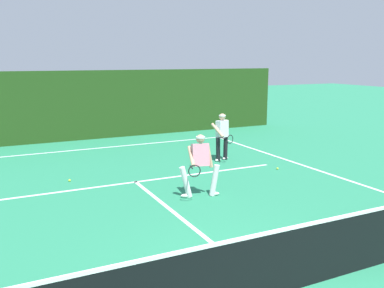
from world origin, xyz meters
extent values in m
cube|color=white|center=(0.00, 11.26, 0.00)|extent=(10.81, 0.10, 0.01)
cube|color=white|center=(0.00, 6.33, 0.00)|extent=(8.81, 0.10, 0.01)
cube|color=white|center=(0.00, 3.20, 0.00)|extent=(0.10, 6.40, 0.01)
cube|color=black|center=(0.00, 0.00, 0.48)|extent=(11.66, 0.02, 0.96)
cube|color=white|center=(0.00, 0.00, 0.99)|extent=(11.66, 0.03, 0.05)
cylinder|color=silver|center=(1.39, 4.35, 0.39)|extent=(0.29, 0.20, 0.79)
cylinder|color=silver|center=(0.68, 4.53, 0.39)|extent=(0.35, 0.21, 0.79)
ellipsoid|color=white|center=(1.39, 4.35, 0.04)|extent=(0.28, 0.17, 0.09)
ellipsoid|color=white|center=(0.68, 4.53, 0.04)|extent=(0.28, 0.17, 0.09)
cube|color=pink|center=(1.04, 4.44, 1.06)|extent=(0.47, 0.41, 0.58)
cylinder|color=tan|center=(1.25, 4.38, 1.03)|extent=(0.22, 0.14, 0.61)
cylinder|color=tan|center=(0.82, 4.49, 1.03)|extent=(0.22, 0.54, 0.43)
sphere|color=tan|center=(1.04, 4.44, 1.45)|extent=(0.21, 0.21, 0.21)
cylinder|color=white|center=(1.04, 4.44, 1.49)|extent=(0.27, 0.27, 0.04)
cylinder|color=black|center=(0.71, 4.26, 0.82)|extent=(0.09, 0.26, 0.03)
torus|color=black|center=(0.63, 3.93, 0.82)|extent=(0.29, 0.09, 0.29)
cylinder|color=black|center=(3.59, 7.55, 0.40)|extent=(0.19, 0.18, 0.80)
cylinder|color=black|center=(3.24, 7.43, 0.40)|extent=(0.20, 0.19, 0.80)
ellipsoid|color=white|center=(3.59, 7.55, 0.04)|extent=(0.28, 0.19, 0.09)
ellipsoid|color=white|center=(3.24, 7.43, 0.04)|extent=(0.28, 0.19, 0.09)
cube|color=silver|center=(3.42, 7.49, 1.07)|extent=(0.46, 0.35, 0.56)
cylinder|color=tan|center=(3.63, 7.56, 1.05)|extent=(0.19, 0.14, 0.62)
cylinder|color=tan|center=(3.20, 7.42, 1.05)|extent=(0.26, 0.54, 0.44)
sphere|color=tan|center=(3.42, 7.49, 1.47)|extent=(0.21, 0.21, 0.21)
cylinder|color=white|center=(3.42, 7.49, 1.51)|extent=(0.29, 0.29, 0.04)
cylinder|color=black|center=(3.23, 7.17, 0.83)|extent=(0.11, 0.26, 0.03)
torus|color=black|center=(3.33, 6.84, 0.83)|extent=(0.29, 0.11, 0.29)
sphere|color=#D1E033|center=(-1.63, 7.18, 0.03)|extent=(0.07, 0.07, 0.07)
sphere|color=#D1E033|center=(4.35, 5.69, 0.03)|extent=(0.07, 0.07, 0.07)
cube|color=#204115|center=(0.00, 13.23, 1.44)|extent=(18.75, 0.12, 2.88)
camera|label=1|loc=(-3.54, -4.43, 3.34)|focal=39.48mm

